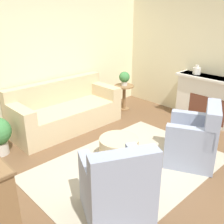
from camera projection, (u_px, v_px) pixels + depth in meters
name	position (u px, v px, depth m)	size (l,w,h in m)	color
ground_plane	(129.00, 167.00, 4.20)	(16.00, 16.00, 0.00)	brown
wall_back	(41.00, 59.00, 5.34)	(8.85, 0.12, 2.80)	beige
wall_right	(221.00, 58.00, 5.46)	(0.12, 9.43, 2.80)	beige
rug	(129.00, 167.00, 4.20)	(3.00, 2.05, 0.01)	#B2A893
couch	(65.00, 112.00, 5.47)	(2.28, 0.93, 0.96)	#C6B289
armchair_left	(118.00, 190.00, 3.08)	(1.02, 1.01, 1.00)	#8E99B2
armchair_right	(195.00, 141.00, 4.21)	(1.02, 1.01, 1.00)	#8E99B2
ottoman_table	(119.00, 146.00, 4.27)	(0.64, 0.64, 0.40)	#C6B289
side_table	(124.00, 93.00, 6.41)	(0.47, 0.47, 0.62)	olive
fireplace	(211.00, 100.00, 5.60)	(0.44, 1.59, 1.03)	silver
vase_mantel_near	(197.00, 71.00, 5.65)	(0.17, 0.17, 0.20)	silver
potted_plant_on_side_table	(124.00, 78.00, 6.26)	(0.26, 0.26, 0.34)	beige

